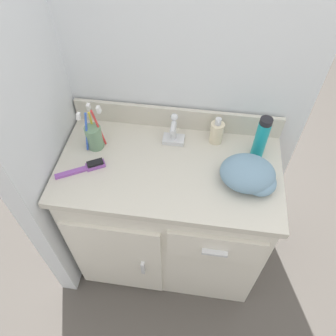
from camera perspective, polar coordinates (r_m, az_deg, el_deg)
The scene contains 11 objects.
ground_plane at distance 1.94m, azimuth 0.10°, elevation -14.45°, with size 6.00×6.00×0.00m, color #4C4742.
wall_back at distance 1.30m, azimuth 2.10°, elevation 19.85°, with size 1.07×0.08×2.20m, color silver.
wall_left at distance 1.21m, azimuth -24.22°, elevation 12.98°, with size 0.08×0.56×2.20m, color silver.
vanity at distance 1.59m, azimuth 0.04°, elevation -8.41°, with size 0.89×0.50×0.77m.
backsplash at distance 1.42m, azimuth 1.49°, elevation 8.70°, with size 0.89×0.02×0.10m.
sink_faucet at distance 1.35m, azimuth 0.99°, elevation 6.09°, with size 0.09×0.09×0.14m.
toothbrush_cup at distance 1.36m, azimuth -12.77°, elevation 5.51°, with size 0.08×0.09×0.20m.
soap_dispenser at distance 1.36m, azimuth 8.47°, elevation 6.22°, with size 0.05×0.06×0.13m.
shaving_cream_can at distance 1.31m, azimuth 15.92°, elevation 5.04°, with size 0.05×0.05×0.19m.
hairbrush at distance 1.31m, azimuth -13.84°, elevation 0.15°, with size 0.18×0.12×0.03m.
hand_towel at distance 1.24m, azimuth 14.13°, elevation -1.20°, with size 0.21×0.18×0.10m.
Camera 1 is at (0.11, -0.82, 1.76)m, focal length 35.00 mm.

